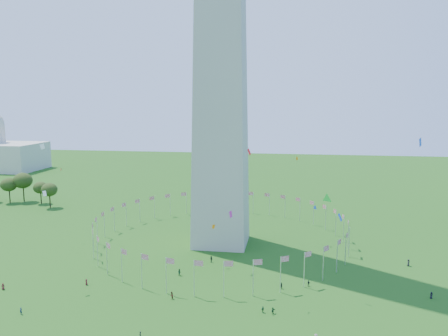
# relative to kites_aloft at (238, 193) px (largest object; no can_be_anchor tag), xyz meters

# --- Properties ---
(ground) EXTENTS (600.00, 600.00, 0.00)m
(ground) POSITION_rel_kites_aloft_xyz_m (-8.52, -23.73, -22.44)
(ground) COLOR #194A11
(ground) RESTS_ON ground
(flag_ring) EXTENTS (80.24, 80.24, 9.00)m
(flag_ring) POSITION_rel_kites_aloft_xyz_m (-8.52, 26.27, -17.94)
(flag_ring) COLOR silver
(flag_ring) RESTS_ON ground
(crowd) EXTENTS (103.10, 68.37, 2.00)m
(crowd) POSITION_rel_kites_aloft_xyz_m (3.13, -15.80, -21.59)
(crowd) COLOR #1C2541
(crowd) RESTS_ON ground
(kites_aloft) EXTENTS (125.34, 61.43, 30.25)m
(kites_aloft) POSITION_rel_kites_aloft_xyz_m (0.00, 0.00, 0.00)
(kites_aloft) COLOR green
(kites_aloft) RESTS_ON ground
(tree_line_west) EXTENTS (55.48, 16.43, 13.20)m
(tree_line_west) POSITION_rel_kites_aloft_xyz_m (-112.82, 67.19, -16.81)
(tree_line_west) COLOR #354E1A
(tree_line_west) RESTS_ON ground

